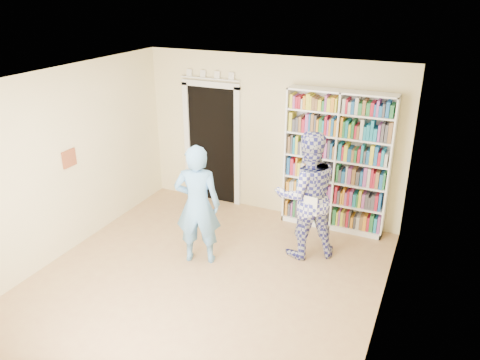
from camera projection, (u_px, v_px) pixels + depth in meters
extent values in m
plane|color=#AB7A52|center=(202.00, 285.00, 6.27)|extent=(5.00, 5.00, 0.00)
plane|color=white|center=(194.00, 83.00, 5.22)|extent=(5.00, 5.00, 0.00)
plane|color=#F6E3A9|center=(270.00, 137.00, 7.84)|extent=(4.50, 0.00, 4.50)
plane|color=#F6E3A9|center=(58.00, 166.00, 6.60)|extent=(0.00, 5.00, 5.00)
plane|color=#F6E3A9|center=(386.00, 230.00, 4.89)|extent=(0.00, 5.00, 5.00)
cube|color=white|center=(336.00, 162.00, 7.35)|extent=(1.65, 0.31, 2.27)
cube|color=white|center=(336.00, 162.00, 7.35)|extent=(0.03, 0.31, 2.27)
cube|color=black|center=(212.00, 146.00, 8.36)|extent=(0.90, 0.03, 2.10)
cube|color=white|center=(188.00, 142.00, 8.54)|extent=(0.10, 0.06, 2.20)
cube|color=white|center=(237.00, 150.00, 8.16)|extent=(0.10, 0.06, 2.20)
cube|color=white|center=(210.00, 84.00, 7.92)|extent=(1.10, 0.06, 0.10)
cube|color=white|center=(210.00, 78.00, 7.88)|extent=(1.10, 0.08, 0.02)
cube|color=brown|center=(69.00, 158.00, 6.74)|extent=(0.03, 0.25, 0.25)
imported|color=#62A1DA|center=(198.00, 205.00, 6.51)|extent=(0.74, 0.61, 1.76)
imported|color=#2F3191|center=(307.00, 195.00, 6.64)|extent=(1.16, 1.10, 1.90)
cube|color=white|center=(310.00, 206.00, 6.38)|extent=(0.19, 0.02, 0.27)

